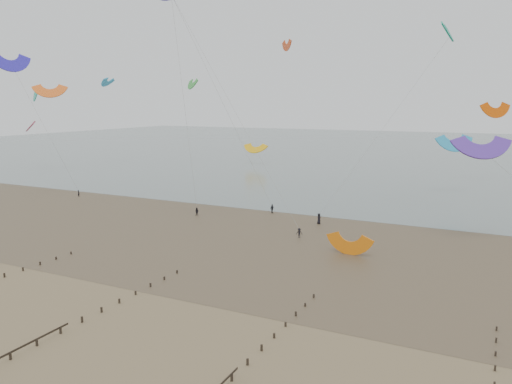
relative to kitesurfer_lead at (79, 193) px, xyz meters
The scene contains 6 objects.
ground 64.38m from the kitesurfer_lead, 44.26° to the right, with size 500.00×500.00×0.00m, color brown.
sea_and_shore 43.34m from the kitesurfer_lead, 14.06° to the right, with size 500.00×665.00×0.03m.
kitesurfer_lead is the anchor object (origin of this frame).
kitesurfers 69.24m from the kitesurfer_lead, ahead, with size 81.37×26.56×1.90m.
grounded_kite 68.99m from the kitesurfer_lead, 13.20° to the right, with size 5.75×3.01×4.38m, color orange, non-canonical shape.
kites_airborne 61.73m from the kitesurfer_lead, 47.14° to the left, with size 246.68×120.61×42.40m.
Camera 1 is at (39.10, -36.91, 20.91)m, focal length 35.00 mm.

